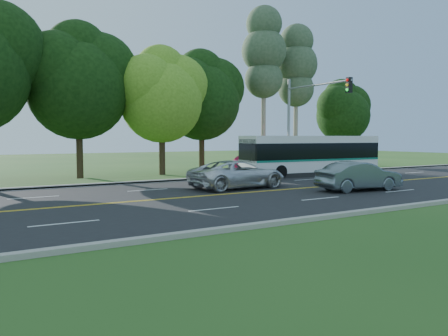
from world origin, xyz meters
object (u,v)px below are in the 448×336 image
sedan (359,176)px  transit_bus (311,156)px  traffic_signal (306,110)px  suv (238,174)px

sedan → transit_bus: bearing=-19.5°
traffic_signal → transit_bus: traffic_signal is taller
transit_bus → suv: size_ratio=2.03×
transit_bus → traffic_signal: bearing=-153.4°
transit_bus → suv: (-8.90, -4.01, -0.66)m
sedan → suv: bearing=56.8°
traffic_signal → transit_bus: bearing=23.7°
transit_bus → sedan: 9.12m
traffic_signal → transit_bus: size_ratio=0.64×
sedan → suv: (-4.79, 4.10, 0.01)m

